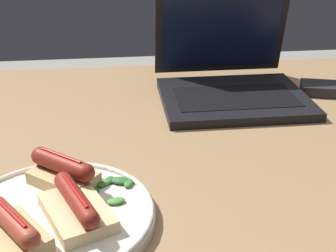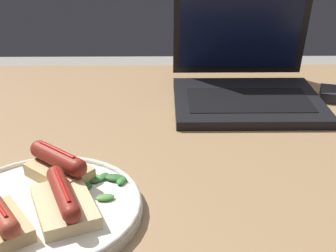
% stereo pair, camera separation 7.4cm
% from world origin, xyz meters
% --- Properties ---
extents(desk, '(1.43, 0.87, 0.75)m').
position_xyz_m(desk, '(0.00, 0.00, 0.69)').
color(desk, '#93704C').
rests_on(desk, ground_plane).
extents(laptop, '(0.30, 0.29, 0.25)m').
position_xyz_m(laptop, '(0.16, 0.20, 0.79)').
color(laptop, black).
rests_on(laptop, desk).
extents(plate, '(0.26, 0.26, 0.02)m').
position_xyz_m(plate, '(-0.18, -0.22, 0.76)').
color(plate, silver).
rests_on(plate, desk).
extents(sausage_toast_left, '(0.10, 0.11, 0.05)m').
position_xyz_m(sausage_toast_left, '(-0.22, -0.27, 0.78)').
color(sausage_toast_left, tan).
rests_on(sausage_toast_left, plate).
extents(sausage_toast_middle, '(0.11, 0.11, 0.05)m').
position_xyz_m(sausage_toast_middle, '(-0.17, -0.15, 0.78)').
color(sausage_toast_middle, tan).
rests_on(sausage_toast_middle, plate).
extents(sausage_toast_right, '(0.11, 0.13, 0.04)m').
position_xyz_m(sausage_toast_right, '(-0.15, -0.23, 0.78)').
color(sausage_toast_right, '#D6B784').
rests_on(sausage_toast_right, plate).
extents(salad_pile, '(0.08, 0.08, 0.01)m').
position_xyz_m(salad_pile, '(-0.10, -0.16, 0.76)').
color(salad_pile, '#2D662D').
rests_on(salad_pile, plate).
extents(external_drive, '(0.11, 0.09, 0.02)m').
position_xyz_m(external_drive, '(0.37, 0.19, 0.76)').
color(external_drive, '#232328').
rests_on(external_drive, desk).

